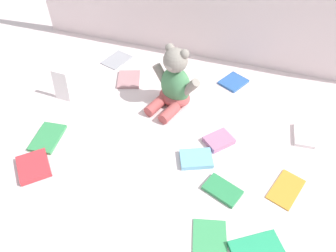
{
  "coord_description": "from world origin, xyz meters",
  "views": [
    {
      "loc": [
        0.21,
        -0.81,
        0.87
      ],
      "look_at": [
        -0.02,
        -0.1,
        0.1
      ],
      "focal_mm": 34.92,
      "sensor_mm": 36.0,
      "label": 1
    }
  ],
  "objects_px": {
    "book_case_3": "(258,252)",
    "book_case_10": "(48,138)",
    "book_case_1": "(304,135)",
    "book_case_7": "(222,190)",
    "book_case_6": "(286,189)",
    "book_case_12": "(196,159)",
    "book_case_4": "(219,140)",
    "book_case_9": "(210,237)",
    "teddy_bear": "(174,84)",
    "book_case_8": "(233,82)",
    "book_case_5": "(129,79)",
    "book_case_0": "(62,86)",
    "book_case_2": "(34,166)",
    "book_case_11": "(117,60)"
  },
  "relations": [
    {
      "from": "book_case_3",
      "to": "book_case_10",
      "type": "xyz_separation_m",
      "value": [
        -0.77,
        0.18,
        -0.0
      ]
    },
    {
      "from": "book_case_4",
      "to": "book_case_9",
      "type": "height_order",
      "value": "book_case_4"
    },
    {
      "from": "book_case_0",
      "to": "book_case_12",
      "type": "bearing_deg",
      "value": -11.38
    },
    {
      "from": "book_case_5",
      "to": "book_case_11",
      "type": "relative_size",
      "value": 0.91
    },
    {
      "from": "teddy_bear",
      "to": "book_case_5",
      "type": "distance_m",
      "value": 0.25
    },
    {
      "from": "book_case_6",
      "to": "book_case_3",
      "type": "bearing_deg",
      "value": -84.29
    },
    {
      "from": "book_case_1",
      "to": "book_case_7",
      "type": "relative_size",
      "value": 0.95
    },
    {
      "from": "book_case_4",
      "to": "book_case_12",
      "type": "relative_size",
      "value": 0.88
    },
    {
      "from": "book_case_8",
      "to": "book_case_12",
      "type": "xyz_separation_m",
      "value": [
        -0.05,
        -0.45,
        0.0
      ]
    },
    {
      "from": "book_case_6",
      "to": "book_case_10",
      "type": "height_order",
      "value": "book_case_10"
    },
    {
      "from": "book_case_9",
      "to": "book_case_0",
      "type": "bearing_deg",
      "value": -43.71
    },
    {
      "from": "book_case_1",
      "to": "book_case_11",
      "type": "height_order",
      "value": "book_case_1"
    },
    {
      "from": "book_case_3",
      "to": "book_case_9",
      "type": "height_order",
      "value": "book_case_3"
    },
    {
      "from": "book_case_0",
      "to": "book_case_12",
      "type": "xyz_separation_m",
      "value": [
        0.59,
        -0.15,
        -0.05
      ]
    },
    {
      "from": "teddy_bear",
      "to": "book_case_8",
      "type": "bearing_deg",
      "value": 61.95
    },
    {
      "from": "book_case_6",
      "to": "book_case_7",
      "type": "xyz_separation_m",
      "value": [
        -0.19,
        -0.07,
        0.0
      ]
    },
    {
      "from": "book_case_0",
      "to": "book_case_3",
      "type": "height_order",
      "value": "book_case_0"
    },
    {
      "from": "book_case_7",
      "to": "book_case_10",
      "type": "xyz_separation_m",
      "value": [
        -0.64,
        0.02,
        -0.0
      ]
    },
    {
      "from": "book_case_4",
      "to": "book_case_9",
      "type": "distance_m",
      "value": 0.36
    },
    {
      "from": "book_case_1",
      "to": "book_case_4",
      "type": "xyz_separation_m",
      "value": [
        -0.28,
        -0.12,
        0.0
      ]
    },
    {
      "from": "book_case_4",
      "to": "book_case_6",
      "type": "xyz_separation_m",
      "value": [
        0.24,
        -0.13,
        -0.0
      ]
    },
    {
      "from": "book_case_4",
      "to": "book_case_5",
      "type": "bearing_deg",
      "value": 14.52
    },
    {
      "from": "book_case_8",
      "to": "book_case_1",
      "type": "bearing_deg",
      "value": -10.11
    },
    {
      "from": "book_case_5",
      "to": "teddy_bear",
      "type": "bearing_deg",
      "value": 142.79
    },
    {
      "from": "book_case_11",
      "to": "book_case_12",
      "type": "relative_size",
      "value": 1.19
    },
    {
      "from": "book_case_9",
      "to": "book_case_11",
      "type": "height_order",
      "value": "same"
    },
    {
      "from": "book_case_1",
      "to": "book_case_8",
      "type": "height_order",
      "value": "book_case_1"
    },
    {
      "from": "book_case_3",
      "to": "book_case_11",
      "type": "bearing_deg",
      "value": -166.93
    },
    {
      "from": "teddy_bear",
      "to": "book_case_7",
      "type": "xyz_separation_m",
      "value": [
        0.27,
        -0.35,
        -0.09
      ]
    },
    {
      "from": "book_case_5",
      "to": "book_case_12",
      "type": "relative_size",
      "value": 1.08
    },
    {
      "from": "book_case_2",
      "to": "book_case_10",
      "type": "distance_m",
      "value": 0.13
    },
    {
      "from": "book_case_2",
      "to": "book_case_12",
      "type": "distance_m",
      "value": 0.54
    },
    {
      "from": "book_case_2",
      "to": "book_case_5",
      "type": "distance_m",
      "value": 0.54
    },
    {
      "from": "book_case_5",
      "to": "book_case_8",
      "type": "height_order",
      "value": "same"
    },
    {
      "from": "teddy_bear",
      "to": "book_case_5",
      "type": "height_order",
      "value": "teddy_bear"
    },
    {
      "from": "book_case_10",
      "to": "book_case_11",
      "type": "relative_size",
      "value": 1.07
    },
    {
      "from": "book_case_8",
      "to": "book_case_10",
      "type": "xyz_separation_m",
      "value": [
        -0.57,
        -0.52,
        0.0
      ]
    },
    {
      "from": "book_case_3",
      "to": "book_case_5",
      "type": "distance_m",
      "value": 0.85
    },
    {
      "from": "book_case_4",
      "to": "book_case_11",
      "type": "xyz_separation_m",
      "value": [
        -0.55,
        0.35,
        -0.01
      ]
    },
    {
      "from": "book_case_3",
      "to": "book_case_10",
      "type": "relative_size",
      "value": 1.02
    },
    {
      "from": "book_case_12",
      "to": "book_case_4",
      "type": "bearing_deg",
      "value": 129.25
    },
    {
      "from": "book_case_10",
      "to": "book_case_11",
      "type": "xyz_separation_m",
      "value": [
        0.03,
        0.52,
        -0.0
      ]
    },
    {
      "from": "book_case_4",
      "to": "book_case_7",
      "type": "xyz_separation_m",
      "value": [
        0.05,
        -0.2,
        -0.0
      ]
    },
    {
      "from": "book_case_9",
      "to": "book_case_10",
      "type": "height_order",
      "value": "book_case_10"
    },
    {
      "from": "book_case_4",
      "to": "book_case_8",
      "type": "height_order",
      "value": "book_case_4"
    },
    {
      "from": "teddy_bear",
      "to": "book_case_9",
      "type": "relative_size",
      "value": 2.38
    },
    {
      "from": "book_case_6",
      "to": "book_case_12",
      "type": "xyz_separation_m",
      "value": [
        -0.3,
        0.02,
        0.0
      ]
    },
    {
      "from": "book_case_6",
      "to": "book_case_8",
      "type": "distance_m",
      "value": 0.54
    },
    {
      "from": "book_case_2",
      "to": "book_case_11",
      "type": "height_order",
      "value": "book_case_2"
    },
    {
      "from": "book_case_8",
      "to": "book_case_10",
      "type": "height_order",
      "value": "book_case_10"
    }
  ]
}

